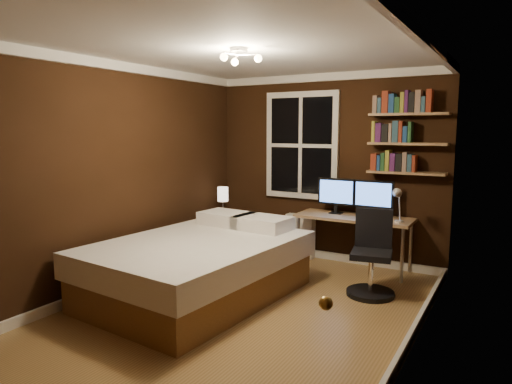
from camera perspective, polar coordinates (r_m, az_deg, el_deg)
The scene contains 24 objects.
floor at distance 4.68m, azimuth -1.32°, elevation -14.41°, with size 4.20×4.20×0.00m, color olive.
wall_back at distance 6.24m, azimuth 8.74°, elevation 2.96°, with size 3.20×0.04×2.50m, color black.
wall_left at distance 5.37m, azimuth -16.12°, elevation 1.95°, with size 0.04×4.20×2.50m, color black.
wall_right at distance 3.79m, azimuth 19.76°, elevation -0.54°, with size 0.04×4.20×2.50m, color black.
ceiling at distance 4.39m, azimuth -1.42°, elevation 17.39°, with size 3.20×4.20×0.02m, color white.
window at distance 6.33m, azimuth 5.71°, elevation 5.80°, with size 1.06×0.06×1.46m, color white.
door at distance 2.37m, azimuth 12.34°, elevation -10.73°, with size 0.03×0.82×2.05m, color black, non-canonical shape.
door_knob at distance 2.12m, azimuth 8.71°, elevation -13.58°, with size 0.06×0.06×0.06m, color gold.
ceiling_fixture at distance 4.29m, azimuth -2.14°, elevation 16.26°, with size 0.44×0.44×0.18m, color beige, non-canonical shape.
bookshelf_lower at distance 5.82m, azimuth 18.26°, elevation 2.30°, with size 0.92×0.22×0.03m, color #A0734D.
books_row_lower at distance 5.81m, azimuth 18.31°, elevation 3.58°, with size 0.54×0.16×0.23m, color maroon, non-canonical shape.
bookshelf_middle at distance 5.80m, azimuth 18.40°, elevation 5.75°, with size 0.92×0.22×0.03m, color #A0734D.
books_row_middle at distance 5.80m, azimuth 18.46°, elevation 7.03°, with size 0.48×0.16×0.23m, color navy, non-canonical shape.
bookshelf_upper at distance 5.80m, azimuth 18.56°, elevation 9.20°, with size 0.92×0.22×0.03m, color #A0734D.
books_row_upper at distance 5.80m, azimuth 18.61°, elevation 10.48°, with size 0.66×0.16×0.23m, color #225029, non-canonical shape.
bed at distance 4.95m, azimuth -7.12°, elevation -9.21°, with size 1.79×2.37×0.76m.
nightstand at distance 6.53m, azimuth -4.12°, elevation -5.50°, with size 0.43×0.43×0.53m, color brown.
bedside_lamp at distance 6.44m, azimuth -4.16°, elevation -1.31°, with size 0.15×0.15×0.43m, color beige, non-canonical shape.
radiator at distance 6.41m, azimuth 5.55°, elevation -5.47°, with size 0.40×0.14×0.60m, color silver.
desk at distance 5.89m, azimuth 12.11°, elevation -3.58°, with size 1.44×0.54×0.69m.
monitor_left at distance 5.99m, azimuth 10.01°, elevation -0.50°, with size 0.49×0.12×0.46m, color black, non-canonical shape.
monitor_right at distance 5.85m, azimuth 14.46°, elevation -0.83°, with size 0.49×0.12×0.46m, color black, non-canonical shape.
desk_lamp at distance 5.53m, azimuth 17.34°, elevation -1.54°, with size 0.14×0.32×0.44m, color silver, non-canonical shape.
office_chair at distance 5.11m, azimuth 14.24°, elevation -8.68°, with size 0.51×0.51×0.92m.
Camera 1 is at (2.26, -3.70, 1.77)m, focal length 32.00 mm.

